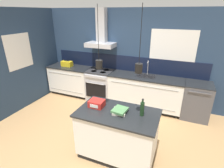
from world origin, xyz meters
name	(u,v)px	position (x,y,z in m)	size (l,w,h in m)	color
ground_plane	(94,137)	(0.00, 0.00, 0.00)	(16.00, 16.00, 0.00)	#A87F51
wall_back	(124,55)	(-0.03, 2.00, 1.35)	(5.60, 2.37, 2.60)	navy
wall_left	(24,59)	(-2.43, 0.70, 1.30)	(0.08, 3.80, 2.60)	navy
counter_run_left	(71,80)	(-1.69, 1.69, 0.46)	(1.36, 0.64, 0.91)	black
counter_run_sink	(145,92)	(0.69, 1.69, 0.46)	(1.97, 0.64, 1.30)	black
oven_range	(100,85)	(-0.65, 1.69, 0.46)	(0.73, 0.66, 0.91)	#B5B5BA
dishwasher	(196,101)	(1.98, 1.69, 0.46)	(0.63, 0.65, 0.91)	#4C4C51
kitchen_island	(117,134)	(0.63, -0.25, 0.46)	(1.39, 0.80, 0.91)	black
bottle_on_island	(142,109)	(1.03, -0.18, 1.04)	(0.07, 0.07, 0.30)	#193319
book_stack	(120,111)	(0.66, -0.24, 0.95)	(0.27, 0.29, 0.07)	beige
red_supply_box	(97,103)	(0.21, -0.20, 0.97)	(0.26, 0.22, 0.12)	red
yellow_toolbox	(67,64)	(-1.80, 1.69, 0.99)	(0.34, 0.18, 0.19)	gold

